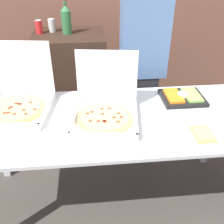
% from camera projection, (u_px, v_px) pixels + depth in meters
% --- Properties ---
extents(ground_plane, '(16.00, 16.00, 0.00)m').
position_uv_depth(ground_plane, '(112.00, 198.00, 2.26)').
color(ground_plane, '#423D38').
extents(buffet_table, '(2.01, 0.86, 0.83)m').
position_uv_depth(buffet_table, '(112.00, 130.00, 1.87)').
color(buffet_table, silver).
rests_on(buffet_table, ground_plane).
extents(pizza_box_near_right, '(0.51, 0.52, 0.45)m').
position_uv_depth(pizza_box_near_right, '(18.00, 99.00, 1.88)').
color(pizza_box_near_right, white).
rests_on(pizza_box_near_right, buffet_table).
extents(pizza_box_far_left, '(0.48, 0.49, 0.42)m').
position_uv_depth(pizza_box_far_left, '(106.00, 108.00, 1.78)').
color(pizza_box_far_left, white).
rests_on(pizza_box_far_left, buffet_table).
extents(paper_plate_front_left, '(0.23, 0.23, 0.03)m').
position_uv_depth(paper_plate_front_left, '(202.00, 135.00, 1.63)').
color(paper_plate_front_left, white).
rests_on(paper_plate_front_left, buffet_table).
extents(veggie_tray, '(0.32, 0.27, 0.05)m').
position_uv_depth(veggie_tray, '(182.00, 97.00, 2.02)').
color(veggie_tray, black).
rests_on(veggie_tray, buffet_table).
extents(sideboard_podium, '(0.69, 0.57, 1.13)m').
position_uv_depth(sideboard_podium, '(73.00, 87.00, 2.81)').
color(sideboard_podium, black).
rests_on(sideboard_podium, ground_plane).
extents(soda_bottle, '(0.09, 0.09, 0.31)m').
position_uv_depth(soda_bottle, '(66.00, 19.00, 2.44)').
color(soda_bottle, '#2D6638').
rests_on(soda_bottle, sideboard_podium).
extents(soda_can_silver, '(0.07, 0.07, 0.12)m').
position_uv_depth(soda_can_silver, '(52.00, 25.00, 2.54)').
color(soda_can_silver, silver).
rests_on(soda_can_silver, sideboard_podium).
extents(soda_can_colored, '(0.07, 0.07, 0.12)m').
position_uv_depth(soda_can_colored, '(39.00, 27.00, 2.49)').
color(soda_can_colored, red).
rests_on(soda_can_colored, sideboard_podium).
extents(person_guest_plaid, '(0.40, 0.22, 1.75)m').
position_uv_depth(person_guest_plaid, '(142.00, 66.00, 2.38)').
color(person_guest_plaid, black).
rests_on(person_guest_plaid, ground_plane).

